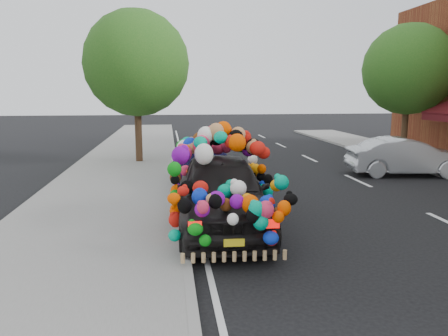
% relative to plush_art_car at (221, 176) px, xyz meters
% --- Properties ---
extents(ground, '(100.00, 100.00, 0.00)m').
position_rel_plush_art_car_xyz_m(ground, '(1.51, -0.52, -1.14)').
color(ground, black).
rests_on(ground, ground).
extents(sidewalk, '(4.00, 60.00, 0.12)m').
position_rel_plush_art_car_xyz_m(sidewalk, '(-2.79, -0.52, -1.08)').
color(sidewalk, gray).
rests_on(sidewalk, ground).
extents(kerb, '(0.15, 60.00, 0.13)m').
position_rel_plush_art_car_xyz_m(kerb, '(-0.84, -0.52, -1.08)').
color(kerb, gray).
rests_on(kerb, ground).
extents(tree_near_sidewalk, '(4.20, 4.20, 6.13)m').
position_rel_plush_art_car_xyz_m(tree_near_sidewalk, '(-2.29, 8.98, 2.88)').
color(tree_near_sidewalk, '#332114').
rests_on(tree_near_sidewalk, ground).
extents(tree_far_b, '(4.00, 4.00, 5.90)m').
position_rel_plush_art_car_xyz_m(tree_far_b, '(9.51, 9.48, 2.75)').
color(tree_far_b, '#332114').
rests_on(tree_far_b, ground).
extents(plush_art_car, '(2.38, 4.89, 2.22)m').
position_rel_plush_art_car_xyz_m(plush_art_car, '(0.00, 0.00, 0.00)').
color(plush_art_car, black).
rests_on(plush_art_car, ground).
extents(navy_sedan, '(1.99, 4.56, 1.30)m').
position_rel_plush_art_car_xyz_m(navy_sedan, '(-0.01, 3.98, -0.49)').
color(navy_sedan, black).
rests_on(navy_sedan, ground).
extents(silver_hatchback, '(4.20, 1.95, 1.33)m').
position_rel_plush_art_car_xyz_m(silver_hatchback, '(7.19, 5.19, -0.48)').
color(silver_hatchback, '#AEB2B6').
rests_on(silver_hatchback, ground).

